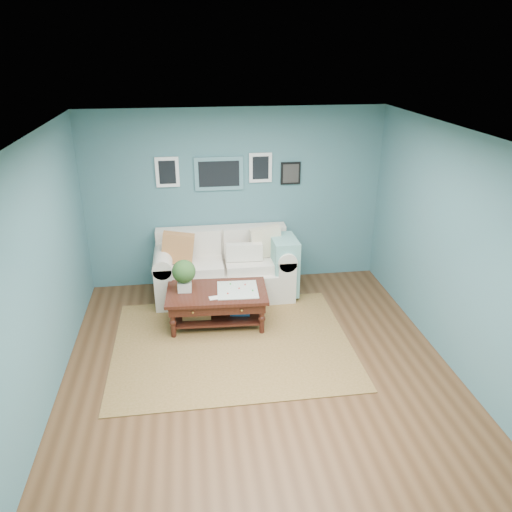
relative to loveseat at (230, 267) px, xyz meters
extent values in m
plane|color=brown|center=(0.15, -2.03, -0.44)|extent=(5.00, 5.00, 0.00)
plane|color=white|center=(0.15, -2.03, 2.26)|extent=(5.00, 5.00, 0.00)
cube|color=#45787D|center=(0.15, 0.47, 0.91)|extent=(4.50, 0.02, 2.70)
cube|color=#45787D|center=(0.15, -4.53, 0.91)|extent=(4.50, 0.02, 2.70)
cube|color=#45787D|center=(-2.10, -2.03, 0.91)|extent=(0.02, 5.00, 2.70)
cube|color=#45787D|center=(2.40, -2.03, 0.91)|extent=(0.02, 5.00, 2.70)
cube|color=slate|center=(-0.09, 0.45, 1.31)|extent=(0.72, 0.03, 0.50)
cube|color=black|center=(-0.09, 0.43, 1.31)|extent=(0.60, 0.01, 0.38)
cube|color=white|center=(-0.84, 0.45, 1.36)|extent=(0.34, 0.03, 0.44)
cube|color=white|center=(0.53, 0.45, 1.38)|extent=(0.34, 0.03, 0.44)
cube|color=black|center=(0.99, 0.45, 1.28)|extent=(0.30, 0.03, 0.34)
cube|color=brown|center=(-0.11, -1.42, -0.43)|extent=(2.97, 2.38, 0.01)
cube|color=silver|center=(-0.09, -0.04, -0.21)|extent=(1.51, 0.93, 0.45)
cube|color=silver|center=(-0.09, 0.32, 0.27)|extent=(1.97, 0.23, 0.51)
cube|color=silver|center=(-0.97, -0.04, -0.11)|extent=(0.25, 0.93, 0.66)
cube|color=silver|center=(0.79, -0.04, -0.11)|extent=(0.25, 0.93, 0.66)
cylinder|color=silver|center=(-0.97, -0.04, 0.22)|extent=(0.28, 0.93, 0.28)
cylinder|color=silver|center=(0.79, -0.04, 0.22)|extent=(0.28, 0.93, 0.28)
cube|color=silver|center=(-0.49, -0.10, 0.08)|extent=(0.76, 0.59, 0.14)
cube|color=silver|center=(0.31, -0.10, 0.08)|extent=(0.76, 0.59, 0.14)
cube|color=silver|center=(-0.49, 0.19, 0.34)|extent=(0.76, 0.13, 0.38)
cube|color=silver|center=(0.31, 0.19, 0.34)|extent=(0.76, 0.13, 0.38)
cube|color=#BC6534|center=(-0.75, -0.09, 0.38)|extent=(0.51, 0.18, 0.50)
cube|color=silver|center=(0.55, -0.02, 0.38)|extent=(0.50, 0.19, 0.49)
cube|color=beige|center=(0.21, -0.14, 0.29)|extent=(0.53, 0.13, 0.25)
cube|color=#78B6AC|center=(0.79, -0.17, 0.05)|extent=(0.36, 0.58, 0.85)
cube|color=black|center=(-0.25, -0.89, 0.04)|extent=(1.37, 0.84, 0.04)
cube|color=black|center=(-0.25, -0.89, -0.05)|extent=(1.27, 0.75, 0.13)
cube|color=black|center=(-0.25, -0.89, -0.31)|extent=(1.16, 0.63, 0.03)
sphere|color=gold|center=(-0.58, -1.23, -0.05)|extent=(0.03, 0.03, 0.03)
sphere|color=gold|center=(0.04, -1.26, -0.05)|extent=(0.03, 0.03, 0.03)
cylinder|color=black|center=(-0.85, -1.16, -0.21)|extent=(0.07, 0.07, 0.45)
cylinder|color=black|center=(0.30, -1.22, -0.21)|extent=(0.07, 0.07, 0.45)
cylinder|color=black|center=(-0.81, -0.56, -0.21)|extent=(0.07, 0.07, 0.45)
cylinder|color=black|center=(0.34, -0.62, -0.21)|extent=(0.07, 0.07, 0.45)
cube|color=silver|center=(-0.67, -0.81, 0.13)|extent=(0.19, 0.19, 0.13)
sphere|color=#244D1D|center=(-0.67, -0.81, 0.34)|extent=(0.31, 0.31, 0.31)
cube|color=silver|center=(0.02, -0.91, 0.07)|extent=(0.56, 0.56, 0.01)
cube|color=#AA6C43|center=(-0.53, -0.88, -0.19)|extent=(0.39, 0.29, 0.22)
cube|color=#265998|center=(0.06, -0.89, -0.23)|extent=(0.28, 0.21, 0.12)
camera|label=1|loc=(-0.56, -6.80, 3.10)|focal=35.00mm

